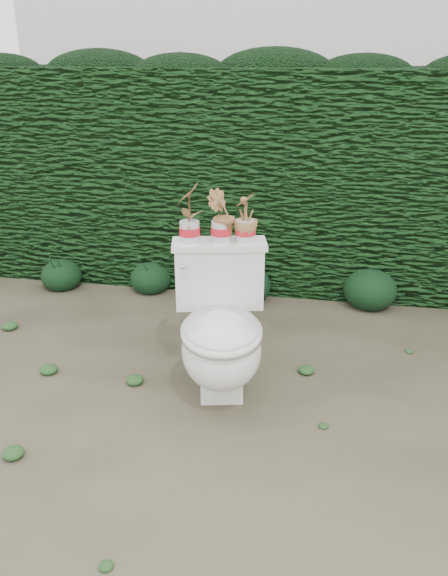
% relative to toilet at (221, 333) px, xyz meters
% --- Properties ---
extents(ground, '(60.00, 60.00, 0.00)m').
position_rel_toilet_xyz_m(ground, '(0.03, 0.22, -0.36)').
color(ground, brown).
rests_on(ground, ground).
extents(hedge, '(8.00, 1.00, 1.60)m').
position_rel_toilet_xyz_m(hedge, '(0.03, 1.82, 0.44)').
color(hedge, '#184517').
rests_on(hedge, ground).
extents(house_wall, '(8.00, 3.50, 4.00)m').
position_rel_toilet_xyz_m(house_wall, '(0.63, 6.22, 1.64)').
color(house_wall, silver).
rests_on(house_wall, ground).
extents(toilet, '(0.59, 0.76, 0.78)m').
position_rel_toilet_xyz_m(toilet, '(0.00, 0.00, 0.00)').
color(toilet, white).
rests_on(toilet, ground).
extents(potted_plant_left, '(0.12, 0.17, 0.30)m').
position_rel_toilet_xyz_m(potted_plant_left, '(-0.20, 0.20, 0.57)').
color(potted_plant_left, '#418328').
rests_on(potted_plant_left, toilet).
extents(potted_plant_center, '(0.17, 0.15, 0.26)m').
position_rel_toilet_xyz_m(potted_plant_center, '(-0.04, 0.24, 0.55)').
color(potted_plant_center, '#418328').
rests_on(potted_plant_center, toilet).
extents(potted_plant_right, '(0.15, 0.15, 0.24)m').
position_rel_toilet_xyz_m(potted_plant_right, '(0.08, 0.26, 0.54)').
color(potted_plant_right, '#418328').
rests_on(potted_plant_right, toilet).
extents(liriope_clump_1, '(0.31, 0.31, 0.25)m').
position_rel_toilet_xyz_m(liriope_clump_1, '(-1.49, 1.22, -0.23)').
color(liriope_clump_1, black).
rests_on(liriope_clump_1, ground).
extents(liriope_clump_2, '(0.31, 0.31, 0.25)m').
position_rel_toilet_xyz_m(liriope_clump_2, '(-0.79, 1.29, -0.23)').
color(liriope_clump_2, black).
rests_on(liriope_clump_2, ground).
extents(liriope_clump_3, '(0.36, 0.36, 0.29)m').
position_rel_toilet_xyz_m(liriope_clump_3, '(-0.04, 1.24, -0.21)').
color(liriope_clump_3, black).
rests_on(liriope_clump_3, ground).
extents(liriope_clump_4, '(0.38, 0.38, 0.30)m').
position_rel_toilet_xyz_m(liriope_clump_4, '(0.85, 1.29, -0.20)').
color(liriope_clump_4, black).
rests_on(liriope_clump_4, ground).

